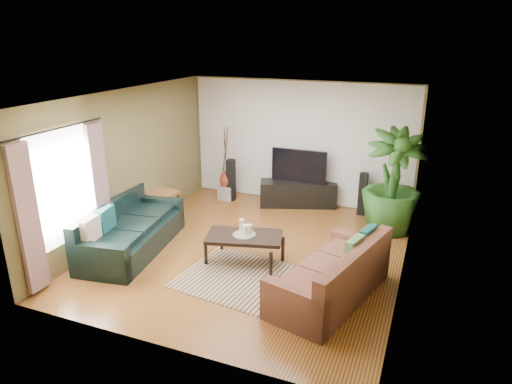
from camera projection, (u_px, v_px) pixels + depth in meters
The scene contains 28 objects.
floor at pixel (252, 252), 7.98m from camera, with size 5.50×5.50×0.00m, color #9A5F27.
ceiling at pixel (251, 96), 7.09m from camera, with size 5.50×5.50×0.00m, color white.
wall_back at pixel (299, 143), 9.95m from camera, with size 5.00×5.00×0.00m, color brown.
wall_front at pixel (159, 247), 5.13m from camera, with size 5.00×5.00×0.00m, color brown.
wall_left at pixel (126, 163), 8.41m from camera, with size 5.50×5.50×0.00m, color brown.
wall_right at pixel (410, 198), 6.66m from camera, with size 5.50×5.50×0.00m, color brown.
backwall_panel at pixel (299, 143), 9.94m from camera, with size 4.90×4.90×0.00m, color white.
window_pane at pixel (62, 187), 6.99m from camera, with size 1.80×1.80×0.00m, color white.
curtain_near at pixel (28, 220), 6.40m from camera, with size 0.08×0.35×2.20m, color gray.
curtain_far at pixel (100, 188), 7.71m from camera, with size 0.08×0.35×2.20m, color gray.
curtain_rod at pixel (57, 129), 6.67m from camera, with size 0.03×0.03×1.90m, color black.
sofa_left at pixel (132, 227), 7.94m from camera, with size 2.31×0.99×0.85m, color black.
sofa_right at pixel (330, 270), 6.50m from camera, with size 2.11×0.95×0.85m, color brown.
area_rug at pixel (251, 281), 7.03m from camera, with size 2.19×1.55×0.01m, color tan.
coffee_table at pixel (245, 249), 7.54m from camera, with size 1.22×0.67×0.50m, color black.
candle_tray at pixel (244, 235), 7.46m from camera, with size 0.38×0.38×0.02m, color gray.
candle_tall at pixel (242, 226), 7.46m from camera, with size 0.08×0.08×0.24m, color beige.
candle_mid at pixel (246, 230), 7.38m from camera, with size 0.08×0.08×0.19m, color white.
candle_short at pixel (250, 229), 7.46m from camera, with size 0.08×0.08×0.16m, color beige.
tv_stand at pixel (298, 194), 10.05m from camera, with size 1.66×0.50×0.55m, color black.
television at pixel (299, 166), 9.84m from camera, with size 1.21×0.07×0.72m, color black.
speaker_left at pixel (231, 180), 10.31m from camera, with size 0.17×0.19×0.96m, color black.
speaker_right at pixel (363, 194), 9.50m from camera, with size 0.16×0.18×0.90m, color black.
potted_plant at pixel (393, 182), 8.53m from camera, with size 1.11×1.11×1.99m, color #24521B.
plant_pot at pixel (389, 224), 8.81m from camera, with size 0.37×0.37×0.29m, color black.
pedestal at pixel (226, 192), 10.47m from camera, with size 0.32×0.32×0.32m, color #969694.
vase at pixel (226, 180), 10.37m from camera, with size 0.29×0.29×0.41m, color #99311B.
side_table at pixel (163, 206), 9.28m from camera, with size 0.56×0.56×0.59m, color #965E31.
Camera 1 is at (2.74, -6.64, 3.63)m, focal length 32.00 mm.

